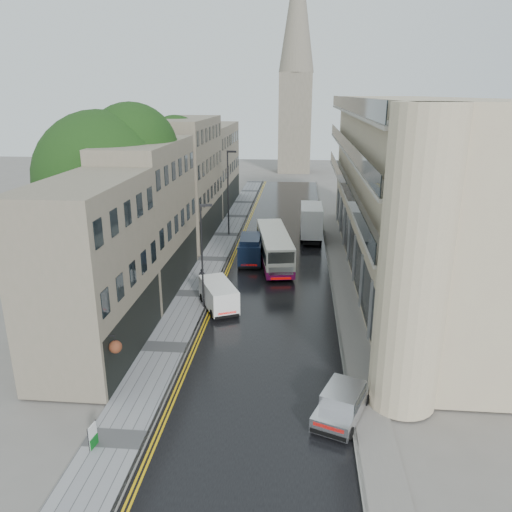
% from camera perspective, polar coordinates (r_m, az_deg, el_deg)
% --- Properties ---
extents(ground, '(200.00, 200.00, 0.00)m').
position_cam_1_polar(ground, '(20.88, -1.55, -25.66)').
color(ground, slate).
rests_on(ground, ground).
extents(road, '(9.00, 85.00, 0.02)m').
position_cam_1_polar(road, '(44.89, 2.49, -0.65)').
color(road, black).
rests_on(road, ground).
extents(left_sidewalk, '(2.70, 85.00, 0.12)m').
position_cam_1_polar(left_sidewalk, '(45.49, -4.89, -0.38)').
color(left_sidewalk, gray).
rests_on(left_sidewalk, ground).
extents(right_sidewalk, '(1.80, 85.00, 0.12)m').
position_cam_1_polar(right_sidewalk, '(44.97, 9.38, -0.78)').
color(right_sidewalk, slate).
rests_on(right_sidewalk, ground).
extents(old_shop_row, '(4.50, 56.00, 12.00)m').
position_cam_1_polar(old_shop_row, '(47.13, -8.92, 7.58)').
color(old_shop_row, gray).
rests_on(old_shop_row, ground).
extents(modern_block, '(8.00, 40.00, 14.00)m').
position_cam_1_polar(modern_block, '(42.48, 16.65, 7.28)').
color(modern_block, '#C0B38F').
rests_on(modern_block, ground).
extents(church_spire, '(6.40, 6.40, 40.00)m').
position_cam_1_polar(church_spire, '(97.13, 4.64, 21.35)').
color(church_spire, gray).
rests_on(church_spire, ground).
extents(tree_near, '(10.56, 10.56, 13.89)m').
position_cam_1_polar(tree_near, '(38.53, -16.95, 6.11)').
color(tree_near, black).
rests_on(tree_near, ground).
extents(tree_far, '(9.24, 9.24, 12.46)m').
position_cam_1_polar(tree_far, '(50.65, -11.18, 8.45)').
color(tree_far, black).
rests_on(tree_far, ground).
extents(cream_bus, '(3.93, 10.46, 2.79)m').
position_cam_1_polar(cream_bus, '(41.39, 1.05, -0.23)').
color(cream_bus, white).
rests_on(cream_bus, road).
extents(white_lorry, '(2.16, 7.03, 3.68)m').
position_cam_1_polar(white_lorry, '(50.01, 5.24, 3.48)').
color(white_lorry, white).
rests_on(white_lorry, road).
extents(silver_hatchback, '(3.09, 4.36, 1.50)m').
position_cam_1_polar(silver_hatchback, '(23.57, 6.82, -17.50)').
color(silver_hatchback, '#B3B4B9').
rests_on(silver_hatchback, road).
extents(white_van, '(3.42, 4.62, 1.92)m').
position_cam_1_polar(white_van, '(33.53, -5.02, -5.63)').
color(white_van, white).
rests_on(white_van, road).
extents(navy_van, '(2.15, 5.00, 2.51)m').
position_cam_1_polar(navy_van, '(42.88, -1.96, 0.23)').
color(navy_van, black).
rests_on(navy_van, road).
extents(pedestrian, '(0.64, 0.50, 1.55)m').
position_cam_1_polar(pedestrian, '(38.66, -6.14, -2.50)').
color(pedestrian, black).
rests_on(pedestrian, left_sidewalk).
extents(lamp_post_near, '(0.84, 0.38, 7.31)m').
position_cam_1_polar(lamp_post_near, '(34.21, -6.18, -0.16)').
color(lamp_post_near, black).
rests_on(lamp_post_near, left_sidewalk).
extents(lamp_post_far, '(1.01, 0.35, 8.75)m').
position_cam_1_polar(lamp_post_far, '(52.30, -3.20, 7.13)').
color(lamp_post_far, black).
rests_on(lamp_post_far, left_sidewalk).
extents(estate_sign, '(0.17, 0.64, 1.06)m').
position_cam_1_polar(estate_sign, '(23.45, -18.17, -18.96)').
color(estate_sign, silver).
rests_on(estate_sign, left_sidewalk).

